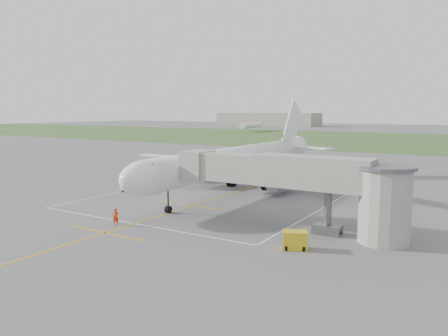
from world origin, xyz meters
The scene contains 11 objects.
ground centered at (0.00, 0.00, 0.00)m, with size 700.00×700.00×0.00m, color #5D5D60.
grass_strip centered at (0.00, 130.00, 0.01)m, with size 700.00×120.00×0.02m, color #375927.
apron_markings centered at (0.00, -5.82, 0.01)m, with size 28.20×60.00×0.01m.
airliner centered at (0.00, 0.75, 4.39)m, with size 38.93×46.75×13.52m.
jet_bridge centered at (15.72, -13.50, 4.74)m, with size 23.40×5.00×7.20m.
gpu_unit centered at (17.12, -19.21, 0.75)m, with size 2.39×2.07×1.52m.
baggage_cart centered at (-12.83, -7.35, 0.80)m, with size 2.45×1.75×1.55m.
ramp_worker_nose centered at (-1.20, -21.37, 0.85)m, with size 0.62×0.41×1.70m, color red.
ramp_worker_wing centered at (-9.94, -1.88, 0.93)m, with size 0.90×0.70×1.85m, color red.
distant_hangars centered at (-16.15, 265.19, 5.17)m, with size 345.00×49.00×12.00m.
distant_aircraft centered at (-6.73, 174.08, 3.59)m, with size 176.73×37.96×8.85m.
Camera 1 is at (30.38, -52.18, 11.37)m, focal length 35.00 mm.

